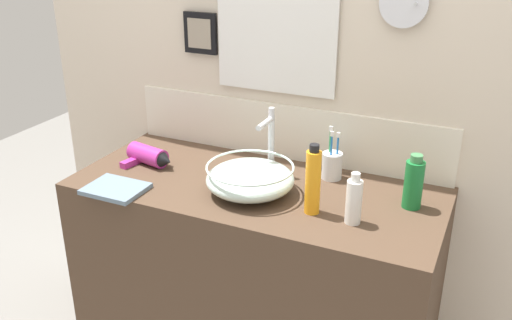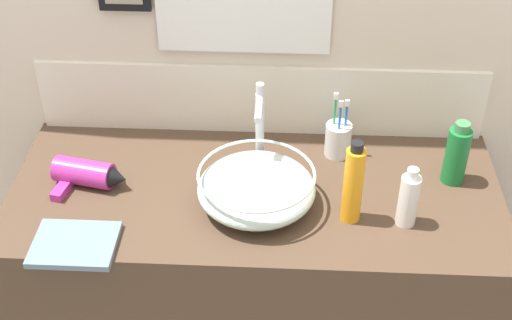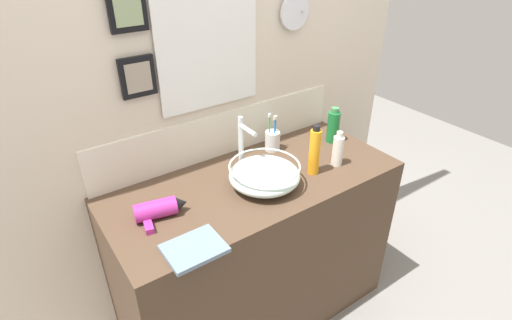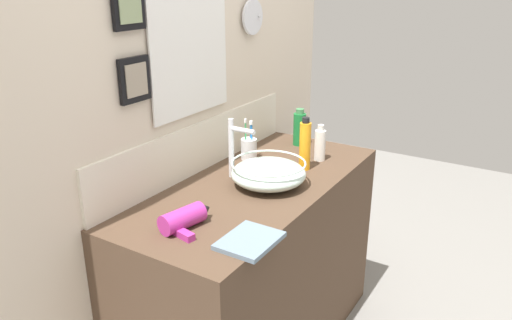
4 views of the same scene
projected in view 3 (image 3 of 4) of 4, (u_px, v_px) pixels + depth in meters
The scene contains 11 objects.
ground_plane at pixel (256, 308), 2.18m from camera, with size 6.00×6.00×0.00m, color gray.
vanity_counter at pixel (256, 251), 1.96m from camera, with size 1.31×0.57×0.84m, color #4C3828.
back_panel at pixel (215, 73), 1.77m from camera, with size 2.19×0.10×2.48m.
glass_bowl_sink at pixel (264, 175), 1.68m from camera, with size 0.30×0.30×0.10m.
faucet at pixel (243, 140), 1.75m from camera, with size 0.02×0.13×0.25m.
hair_drier at pixel (159, 209), 1.51m from camera, with size 0.21×0.14×0.07m.
toothbrush_cup at pixel (273, 140), 1.96m from camera, with size 0.07×0.07×0.20m.
shampoo_bottle at pixel (333, 126), 2.02m from camera, with size 0.06×0.06×0.19m.
lotion_bottle at pixel (338, 150), 1.82m from camera, with size 0.05×0.05×0.17m.
spray_bottle at pixel (315, 151), 1.74m from camera, with size 0.05×0.05×0.23m.
hand_towel at pixel (194, 249), 1.37m from camera, with size 0.20×0.16×0.02m, color slate.
Camera 3 is at (-0.84, -1.20, 1.81)m, focal length 28.00 mm.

